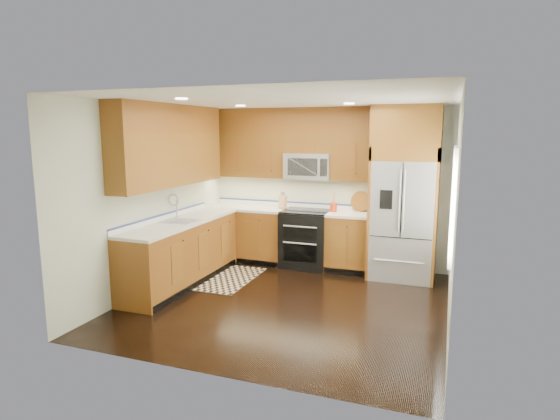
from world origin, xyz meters
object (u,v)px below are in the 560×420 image
(range, at_px, (306,239))
(refrigerator, at_px, (404,193))
(rug, at_px, (226,278))
(utensil_crock, at_px, (333,205))
(knife_block, at_px, (283,202))

(range, height_order, refrigerator, refrigerator)
(rug, xyz_separation_m, utensil_crock, (1.39, 1.10, 1.04))
(range, bearing_deg, utensil_crock, 7.61)
(range, xyz_separation_m, rug, (-0.95, -1.04, -0.46))
(rug, xyz_separation_m, knife_block, (0.51, 1.13, 1.05))
(utensil_crock, bearing_deg, refrigerator, -4.98)
(refrigerator, relative_size, knife_block, 9.29)
(range, relative_size, rug, 0.71)
(utensil_crock, bearing_deg, knife_block, 177.84)
(range, xyz_separation_m, refrigerator, (1.55, -0.04, 0.83))
(refrigerator, height_order, rug, refrigerator)
(refrigerator, distance_m, knife_block, 2.01)
(range, height_order, utensil_crock, utensil_crock)
(range, distance_m, rug, 1.48)
(knife_block, bearing_deg, refrigerator, -3.74)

